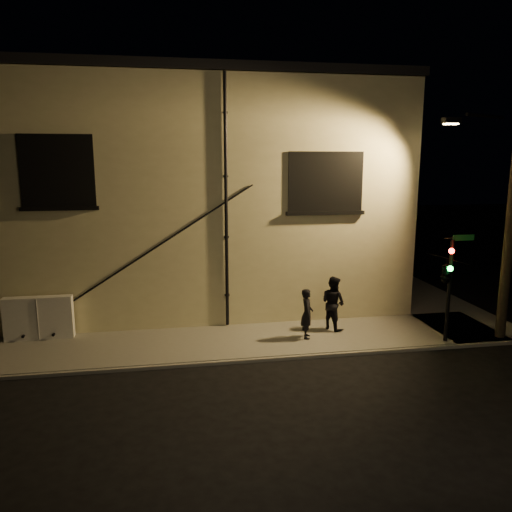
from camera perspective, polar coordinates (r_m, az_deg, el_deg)
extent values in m
plane|color=black|center=(15.02, 5.06, -11.54)|extent=(90.00, 90.00, 0.00)
cube|color=slate|center=(15.94, -7.01, -9.97)|extent=(20.00, 3.00, 0.12)
cube|color=slate|center=(24.34, 15.06, -2.87)|extent=(3.00, 16.00, 0.12)
cube|color=beige|center=(22.44, -8.29, 7.08)|extent=(16.00, 12.00, 8.50)
cube|color=black|center=(22.57, -8.62, 18.29)|extent=(16.20, 12.20, 0.30)
cube|color=black|center=(16.70, -21.76, 9.05)|extent=(2.20, 0.10, 2.20)
cube|color=black|center=(16.71, -21.75, 9.06)|extent=(1.98, 0.05, 1.98)
cube|color=black|center=(17.20, 7.97, 8.42)|extent=(2.60, 0.10, 2.00)
cube|color=black|center=(17.21, 7.95, 8.43)|extent=(2.38, 0.05, 1.78)
cylinder|color=black|center=(16.47, -3.43, 5.99)|extent=(0.11, 0.11, 8.30)
cylinder|color=black|center=(16.56, -10.98, 1.27)|extent=(5.96, 0.04, 3.75)
cylinder|color=black|center=(16.55, -10.57, 1.48)|extent=(5.96, 0.04, 3.75)
cube|color=white|center=(17.33, -23.57, -6.50)|extent=(2.09, 0.35, 1.37)
imported|color=black|center=(16.03, 5.85, -6.56)|extent=(0.50, 0.66, 1.61)
imported|color=black|center=(16.93, 8.81, -5.31)|extent=(1.03, 1.10, 1.81)
cylinder|color=black|center=(16.58, 21.19, -3.75)|extent=(0.12, 0.12, 3.23)
imported|color=black|center=(16.22, 20.90, -1.56)|extent=(0.70, 1.99, 0.78)
sphere|color=#FF140C|center=(15.96, 21.45, 0.54)|extent=(0.17, 0.17, 0.17)
sphere|color=#14FF3F|center=(16.06, 21.31, -1.35)|extent=(0.17, 0.17, 0.17)
cube|color=#0C4C1E|center=(16.44, 22.63, 1.95)|extent=(0.70, 0.03, 0.18)
cylinder|color=black|center=(17.32, 27.10, 3.29)|extent=(0.32, 0.32, 7.56)
cylinder|color=black|center=(17.24, 24.76, 14.33)|extent=(1.92, 1.04, 0.10)
cube|color=black|center=(17.27, 21.41, 14.22)|extent=(0.55, 0.28, 0.18)
cube|color=#FFC672|center=(17.26, 21.39, 13.89)|extent=(0.42, 0.20, 0.04)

